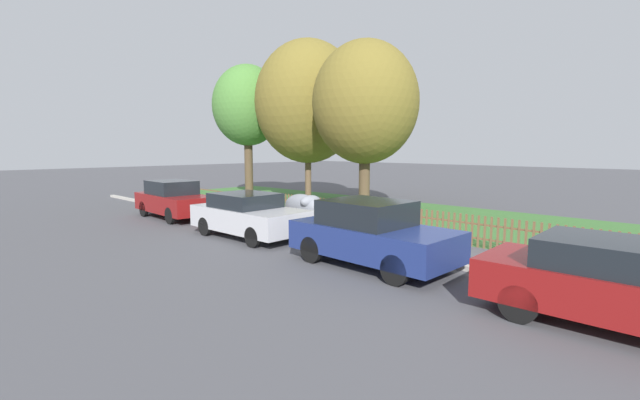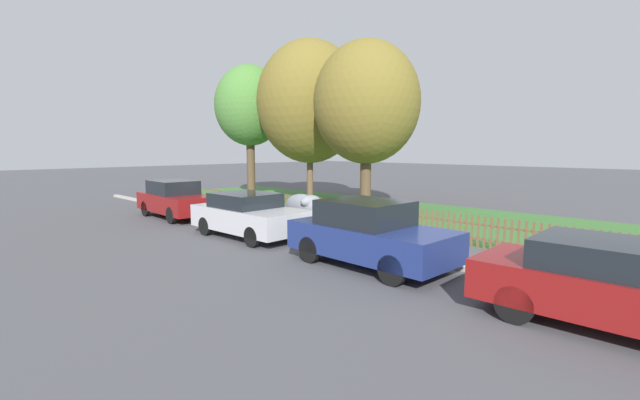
{
  "view_description": "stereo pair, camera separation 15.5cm",
  "coord_description": "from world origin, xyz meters",
  "px_view_note": "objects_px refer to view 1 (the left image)",
  "views": [
    {
      "loc": [
        6.41,
        -9.06,
        2.78
      ],
      "look_at": [
        -3.27,
        0.87,
        1.1
      ],
      "focal_mm": 24.0,
      "sensor_mm": 36.0,
      "label": 1
    },
    {
      "loc": [
        6.52,
        -8.95,
        2.78
      ],
      "look_at": [
        -3.27,
        0.87,
        1.1
      ],
      "focal_mm": 24.0,
      "sensor_mm": 36.0,
      "label": 2
    }
  ],
  "objects_px": {
    "covered_motorcycle": "(303,207)",
    "tree_behind_motorcycle": "(308,102)",
    "tree_nearest_kerb": "(248,106)",
    "parked_car_silver_hatchback": "(174,199)",
    "parked_car_black_saloon": "(249,215)",
    "parked_car_red_compact": "(625,285)",
    "parked_car_navy_estate": "(371,233)",
    "tree_mid_park": "(365,103)"
  },
  "relations": [
    {
      "from": "covered_motorcycle",
      "to": "tree_behind_motorcycle",
      "type": "relative_size",
      "value": 0.25
    },
    {
      "from": "covered_motorcycle",
      "to": "tree_nearest_kerb",
      "type": "bearing_deg",
      "value": 160.13
    },
    {
      "from": "parked_car_silver_hatchback",
      "to": "covered_motorcycle",
      "type": "xyz_separation_m",
      "value": [
        5.25,
        2.17,
        -0.03
      ]
    },
    {
      "from": "parked_car_black_saloon",
      "to": "tree_nearest_kerb",
      "type": "distance_m",
      "value": 11.85
    },
    {
      "from": "tree_nearest_kerb",
      "to": "tree_behind_motorcycle",
      "type": "relative_size",
      "value": 0.89
    },
    {
      "from": "parked_car_black_saloon",
      "to": "covered_motorcycle",
      "type": "xyz_separation_m",
      "value": [
        0.08,
        2.3,
        0.01
      ]
    },
    {
      "from": "parked_car_silver_hatchback",
      "to": "parked_car_red_compact",
      "type": "bearing_deg",
      "value": 0.94
    },
    {
      "from": "parked_car_navy_estate",
      "to": "covered_motorcycle",
      "type": "height_order",
      "value": "parked_car_navy_estate"
    },
    {
      "from": "parked_car_red_compact",
      "to": "tree_mid_park",
      "type": "height_order",
      "value": "tree_mid_park"
    },
    {
      "from": "parked_car_silver_hatchback",
      "to": "parked_car_navy_estate",
      "type": "relative_size",
      "value": 1.0
    },
    {
      "from": "parked_car_silver_hatchback",
      "to": "tree_behind_motorcycle",
      "type": "height_order",
      "value": "tree_behind_motorcycle"
    },
    {
      "from": "parked_car_red_compact",
      "to": "tree_behind_motorcycle",
      "type": "xyz_separation_m",
      "value": [
        -15.01,
        7.84,
        4.43
      ]
    },
    {
      "from": "parked_car_red_compact",
      "to": "tree_mid_park",
      "type": "xyz_separation_m",
      "value": [
        -10.4,
        6.76,
        3.98
      ]
    },
    {
      "from": "parked_car_silver_hatchback",
      "to": "tree_mid_park",
      "type": "height_order",
      "value": "tree_mid_park"
    },
    {
      "from": "parked_car_silver_hatchback",
      "to": "tree_mid_park",
      "type": "xyz_separation_m",
      "value": [
        4.57,
        6.45,
        3.93
      ]
    },
    {
      "from": "parked_car_navy_estate",
      "to": "tree_mid_park",
      "type": "bearing_deg",
      "value": 130.68
    },
    {
      "from": "parked_car_navy_estate",
      "to": "tree_mid_park",
      "type": "height_order",
      "value": "tree_mid_park"
    },
    {
      "from": "parked_car_navy_estate",
      "to": "covered_motorcycle",
      "type": "bearing_deg",
      "value": 155.47
    },
    {
      "from": "parked_car_black_saloon",
      "to": "parked_car_navy_estate",
      "type": "relative_size",
      "value": 0.99
    },
    {
      "from": "parked_car_silver_hatchback",
      "to": "tree_behind_motorcycle",
      "type": "bearing_deg",
      "value": 92.33
    },
    {
      "from": "parked_car_black_saloon",
      "to": "parked_car_red_compact",
      "type": "bearing_deg",
      "value": -2.3
    },
    {
      "from": "parked_car_red_compact",
      "to": "tree_mid_park",
      "type": "distance_m",
      "value": 13.03
    },
    {
      "from": "parked_car_silver_hatchback",
      "to": "covered_motorcycle",
      "type": "distance_m",
      "value": 5.68
    },
    {
      "from": "parked_car_red_compact",
      "to": "tree_nearest_kerb",
      "type": "relative_size",
      "value": 0.58
    },
    {
      "from": "covered_motorcycle",
      "to": "tree_behind_motorcycle",
      "type": "distance_m",
      "value": 8.74
    },
    {
      "from": "parked_car_black_saloon",
      "to": "tree_mid_park",
      "type": "height_order",
      "value": "tree_mid_park"
    },
    {
      "from": "parked_car_black_saloon",
      "to": "parked_car_red_compact",
      "type": "distance_m",
      "value": 9.8
    },
    {
      "from": "tree_nearest_kerb",
      "to": "parked_car_silver_hatchback",
      "type": "bearing_deg",
      "value": -60.19
    },
    {
      "from": "parked_car_red_compact",
      "to": "tree_behind_motorcycle",
      "type": "bearing_deg",
      "value": 150.73
    },
    {
      "from": "parked_car_red_compact",
      "to": "covered_motorcycle",
      "type": "relative_size",
      "value": 2.08
    },
    {
      "from": "parked_car_red_compact",
      "to": "covered_motorcycle",
      "type": "height_order",
      "value": "parked_car_red_compact"
    },
    {
      "from": "parked_car_red_compact",
      "to": "tree_mid_park",
      "type": "bearing_deg",
      "value": 145.33
    },
    {
      "from": "tree_mid_park",
      "to": "tree_nearest_kerb",
      "type": "bearing_deg",
      "value": -179.71
    },
    {
      "from": "parked_car_silver_hatchback",
      "to": "covered_motorcycle",
      "type": "bearing_deg",
      "value": 24.55
    },
    {
      "from": "parked_car_silver_hatchback",
      "to": "tree_mid_park",
      "type": "bearing_deg",
      "value": 56.77
    },
    {
      "from": "parked_car_silver_hatchback",
      "to": "tree_behind_motorcycle",
      "type": "relative_size",
      "value": 0.49
    },
    {
      "from": "parked_car_black_saloon",
      "to": "covered_motorcycle",
      "type": "height_order",
      "value": "parked_car_black_saloon"
    },
    {
      "from": "parked_car_navy_estate",
      "to": "parked_car_red_compact",
      "type": "distance_m",
      "value": 5.0
    },
    {
      "from": "parked_car_red_compact",
      "to": "tree_nearest_kerb",
      "type": "bearing_deg",
      "value": 158.52
    },
    {
      "from": "parked_car_black_saloon",
      "to": "parked_car_navy_estate",
      "type": "height_order",
      "value": "parked_car_navy_estate"
    },
    {
      "from": "parked_car_red_compact",
      "to": "tree_behind_motorcycle",
      "type": "relative_size",
      "value": 0.52
    },
    {
      "from": "parked_car_black_saloon",
      "to": "covered_motorcycle",
      "type": "relative_size",
      "value": 1.94
    }
  ]
}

